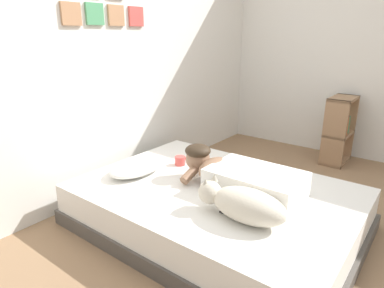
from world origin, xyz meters
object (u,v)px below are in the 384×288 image
(cell_phone, at_px, (231,213))
(pillow, at_px, (137,166))
(bed, at_px, (216,207))
(person_lying, at_px, (238,176))
(dog, at_px, (243,204))
(bookshelf, at_px, (339,129))
(coffee_cup, at_px, (180,161))

(cell_phone, bearing_deg, pillow, 84.00)
(bed, bearing_deg, cell_phone, -132.16)
(person_lying, relative_size, dog, 1.60)
(pillow, bearing_deg, dog, -96.18)
(pillow, xyz_separation_m, bookshelf, (2.12, -1.00, 0.01))
(bookshelf, bearing_deg, coffee_cup, 154.80)
(bookshelf, bearing_deg, bed, 170.15)
(bed, distance_m, cell_phone, 0.42)
(person_lying, relative_size, coffee_cup, 7.36)
(person_lying, bearing_deg, bookshelf, -6.04)
(coffee_cup, xyz_separation_m, bookshelf, (1.78, -0.84, 0.03))
(pillow, height_order, person_lying, person_lying)
(pillow, bearing_deg, person_lying, -73.98)
(bed, xyz_separation_m, cell_phone, (-0.26, -0.29, 0.17))
(person_lying, xyz_separation_m, dog, (-0.34, -0.23, -0.00))
(dog, xyz_separation_m, bookshelf, (2.23, 0.03, -0.04))
(person_lying, distance_m, dog, 0.41)
(pillow, xyz_separation_m, dog, (-0.11, -1.04, 0.05))
(person_lying, distance_m, cell_phone, 0.38)
(cell_phone, relative_size, bookshelf, 0.19)
(dog, distance_m, cell_phone, 0.13)
(pillow, distance_m, cell_phone, 0.96)
(dog, bearing_deg, bed, 53.88)
(bed, distance_m, dog, 0.54)
(pillow, bearing_deg, bookshelf, -25.26)
(bed, distance_m, bookshelf, 2.00)
(bed, bearing_deg, person_lying, -63.83)
(dog, bearing_deg, bookshelf, 0.87)
(dog, xyz_separation_m, cell_phone, (0.01, 0.09, -0.10))
(pillow, bearing_deg, coffee_cup, -25.57)
(person_lying, bearing_deg, pillow, 106.02)
(person_lying, height_order, dog, person_lying)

